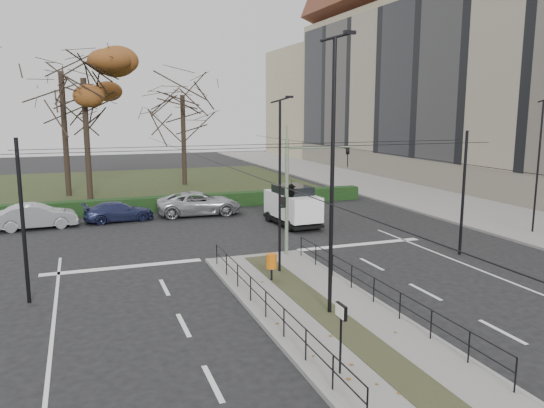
# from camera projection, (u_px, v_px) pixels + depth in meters

# --- Properties ---
(ground) EXTENTS (140.00, 140.00, 0.00)m
(ground) POSITION_uv_depth(u_px,v_px,m) (293.00, 290.00, 20.75)
(ground) COLOR black
(ground) RESTS_ON ground
(median_island) EXTENTS (4.40, 15.00, 0.14)m
(median_island) POSITION_uv_depth(u_px,v_px,m) (320.00, 310.00, 18.43)
(median_island) COLOR slate
(median_island) RESTS_ON ground
(sidewalk_east) EXTENTS (8.00, 90.00, 0.14)m
(sidewalk_east) POSITION_uv_depth(u_px,v_px,m) (386.00, 189.00, 47.18)
(sidewalk_east) COLOR slate
(sidewalk_east) RESTS_ON ground
(park) EXTENTS (38.00, 26.00, 0.10)m
(park) POSITION_uv_depth(u_px,v_px,m) (99.00, 187.00, 48.31)
(park) COLOR #263018
(park) RESTS_ON ground
(hedge) EXTENTS (38.00, 1.00, 1.00)m
(hedge) POSITION_uv_depth(u_px,v_px,m) (107.00, 207.00, 35.84)
(hedge) COLOR black
(hedge) RESTS_ON ground
(apartment_block) EXTENTS (13.09, 52.10, 21.64)m
(apartment_block) POSITION_uv_depth(u_px,v_px,m) (469.00, 74.00, 50.57)
(apartment_block) COLOR tan
(apartment_block) RESTS_ON ground
(median_railing) EXTENTS (4.14, 13.24, 0.92)m
(median_railing) POSITION_uv_depth(u_px,v_px,m) (322.00, 286.00, 18.18)
(median_railing) COLOR black
(median_railing) RESTS_ON median_island
(catenary) EXTENTS (20.00, 34.00, 6.00)m
(catenary) POSITION_uv_depth(u_px,v_px,m) (279.00, 197.00, 21.66)
(catenary) COLOR black
(catenary) RESTS_ON ground
(traffic_light) EXTENTS (3.73, 2.14, 5.49)m
(traffic_light) POSITION_uv_depth(u_px,v_px,m) (293.00, 188.00, 24.95)
(traffic_light) COLOR slate
(traffic_light) RESTS_ON median_island
(litter_bin) EXTENTS (0.43, 0.43, 1.10)m
(litter_bin) POSITION_uv_depth(u_px,v_px,m) (272.00, 262.00, 21.31)
(litter_bin) COLOR black
(litter_bin) RESTS_ON median_island
(info_panel) EXTENTS (0.11, 0.49, 1.90)m
(info_panel) POSITION_uv_depth(u_px,v_px,m) (341.00, 319.00, 13.60)
(info_panel) COLOR black
(info_panel) RESTS_ON median_island
(streetlamp_median_near) EXTENTS (0.77, 0.16, 9.25)m
(streetlamp_median_near) POSITION_uv_depth(u_px,v_px,m) (333.00, 175.00, 17.24)
(streetlamp_median_near) COLOR black
(streetlamp_median_near) RESTS_ON median_island
(streetlamp_median_far) EXTENTS (0.62, 0.13, 7.38)m
(streetlamp_median_far) POSITION_uv_depth(u_px,v_px,m) (280.00, 184.00, 22.01)
(streetlamp_median_far) COLOR black
(streetlamp_median_far) RESTS_ON median_island
(streetlamp_sidewalk) EXTENTS (0.63, 0.13, 7.52)m
(streetlamp_sidewalk) POSITION_uv_depth(u_px,v_px,m) (538.00, 164.00, 29.46)
(streetlamp_sidewalk) COLOR black
(streetlamp_sidewalk) RESTS_ON sidewalk_east
(parked_car_second) EXTENTS (4.66, 1.90, 1.50)m
(parked_car_second) POSITION_uv_depth(u_px,v_px,m) (37.00, 216.00, 31.38)
(parked_car_second) COLOR #A3A5AB
(parked_car_second) RESTS_ON ground
(parked_car_third) EXTENTS (4.47, 2.23, 1.25)m
(parked_car_third) POSITION_uv_depth(u_px,v_px,m) (119.00, 212.00, 33.51)
(parked_car_third) COLOR #21284F
(parked_car_third) RESTS_ON ground
(parked_car_fourth) EXTENTS (5.77, 2.96, 1.56)m
(parked_car_fourth) POSITION_uv_depth(u_px,v_px,m) (199.00, 203.00, 35.53)
(parked_car_fourth) COLOR #A3A5AB
(parked_car_fourth) RESTS_ON ground
(white_van) EXTENTS (2.32, 4.70, 2.44)m
(white_van) POSITION_uv_depth(u_px,v_px,m) (292.00, 205.00, 32.24)
(white_van) COLOR white
(white_van) RESTS_ON ground
(rust_tree) EXTENTS (9.87, 9.87, 12.99)m
(rust_tree) POSITION_uv_depth(u_px,v_px,m) (61.00, 71.00, 41.46)
(rust_tree) COLOR black
(rust_tree) RESTS_ON park
(bare_tree_center) EXTENTS (8.01, 8.01, 10.95)m
(bare_tree_center) POSITION_uv_depth(u_px,v_px,m) (183.00, 102.00, 48.35)
(bare_tree_center) COLOR black
(bare_tree_center) RESTS_ON park
(bare_tree_near) EXTENTS (7.03, 7.03, 12.29)m
(bare_tree_near) POSITION_uv_depth(u_px,v_px,m) (84.00, 87.00, 40.02)
(bare_tree_near) COLOR black
(bare_tree_near) RESTS_ON park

